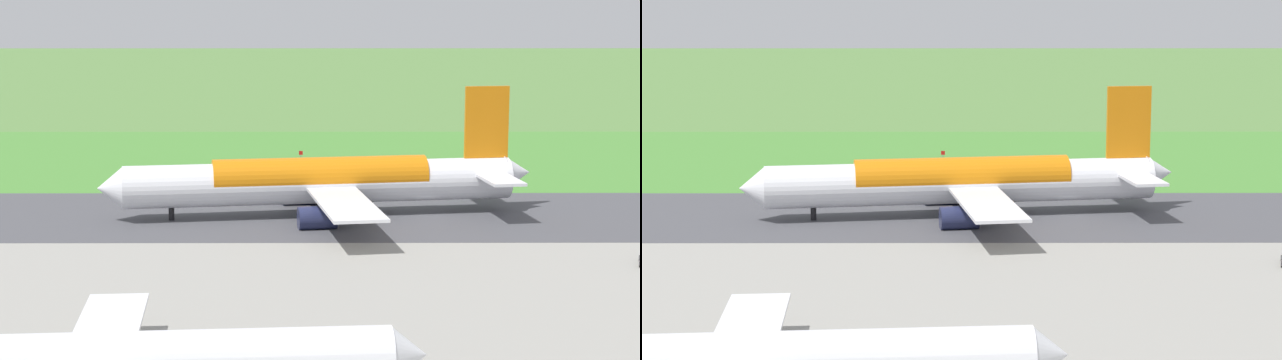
{
  "view_description": "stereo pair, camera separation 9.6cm",
  "coord_description": "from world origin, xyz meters",
  "views": [
    {
      "loc": [
        13.81,
        132.69,
        27.5
      ],
      "look_at": [
        13.24,
        0.0,
        4.5
      ],
      "focal_mm": 61.42,
      "sensor_mm": 36.0,
      "label": 1
    },
    {
      "loc": [
        13.72,
        132.69,
        27.5
      ],
      "look_at": [
        13.24,
        0.0,
        4.5
      ],
      "focal_mm": 61.42,
      "sensor_mm": 36.0,
      "label": 2
    }
  ],
  "objects": [
    {
      "name": "traffic_cone_orange",
      "position": [
        23.0,
        -43.35,
        0.28
      ],
      "size": [
        0.4,
        0.4,
        0.55
      ],
      "primitive_type": "cone",
      "color": "orange",
      "rests_on": "ground"
    },
    {
      "name": "runway_asphalt",
      "position": [
        0.0,
        0.0,
        0.03
      ],
      "size": [
        600.0,
        30.13,
        0.06
      ],
      "primitive_type": "cube",
      "color": "#47474C",
      "rests_on": "ground"
    },
    {
      "name": "grass_verge_foreground",
      "position": [
        0.0,
        -41.53,
        0.02
      ],
      "size": [
        600.0,
        80.0,
        0.04
      ],
      "primitive_type": "cube",
      "color": "#478534",
      "rests_on": "ground"
    },
    {
      "name": "ground_plane",
      "position": [
        0.0,
        0.0,
        0.0
      ],
      "size": [
        800.0,
        800.0,
        0.0
      ],
      "primitive_type": "plane",
      "color": "#547F3D"
    },
    {
      "name": "no_stopping_sign",
      "position": [
        16.08,
        -36.75,
        1.63
      ],
      "size": [
        0.6,
        0.1,
        2.75
      ],
      "color": "slate",
      "rests_on": "ground"
    },
    {
      "name": "airliner_main",
      "position": [
        12.86,
        -0.06,
        4.35
      ],
      "size": [
        54.04,
        44.4,
        15.88
      ],
      "color": "white",
      "rests_on": "ground"
    }
  ]
}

